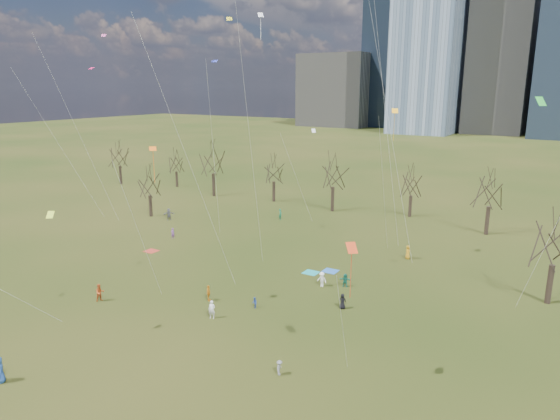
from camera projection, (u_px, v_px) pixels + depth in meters
The scene contains 20 objects.
ground at pixel (211, 311), 45.44m from camera, with size 500.00×500.00×0.00m, color black.
downtown_skyline at pixel (518, 40), 211.77m from camera, with size 212.50×78.00×118.00m.
bare_tree_row at pixel (367, 181), 74.85m from camera, with size 113.04×29.80×9.50m.
blanket_teal at pixel (311, 273), 54.89m from camera, with size 1.60×1.50×0.03m, color teal.
blanket_navy at pixel (330, 271), 55.36m from camera, with size 1.60×1.50×0.03m, color blue.
blanket_crimson at pixel (151, 251), 62.09m from camera, with size 1.60×1.50×0.03m, color #B73324.
person_0 at pixel (0, 370), 34.37m from camera, with size 0.93×0.60×1.90m, color #234B9B.
person_1 at pixel (212, 310), 43.91m from camera, with size 0.60×0.40×1.66m, color white.
person_2 at pixel (100, 293), 47.45m from camera, with size 0.83×0.65×1.71m, color #C64D1C.
person_3 at pixel (279, 368), 35.32m from camera, with size 0.73×0.42×1.13m, color slate.
person_4 at pixel (209, 293), 47.53m from camera, with size 0.93×0.39×1.58m, color orange.
person_5 at pixel (345, 280), 50.91m from camera, with size 1.30×0.41×1.40m, color #1A765D.
person_6 at pixel (343, 301), 45.82m from camera, with size 0.72×0.47×1.46m, color black.
person_7 at pixel (173, 233), 67.05m from camera, with size 0.54×0.36×1.49m, color #884E9C.
person_8 at pixel (255, 303), 46.03m from camera, with size 0.51×0.40×1.05m, color #2544A4.
person_9 at pixel (322, 279), 50.94m from camera, with size 1.01×0.58×1.56m, color white.
person_11 at pixel (169, 214), 76.33m from camera, with size 1.71×0.54×1.84m, color #5B5C60.
person_12 at pixel (408, 252), 59.17m from camera, with size 0.80×0.52×1.64m, color orange.
person_13 at pixel (280, 214), 76.69m from camera, with size 0.61×0.40×1.67m, color #1C7E52.
kites_airborne at pixel (308, 150), 49.34m from camera, with size 76.50×48.17×31.61m.
Camera 1 is at (27.16, -32.48, 19.93)m, focal length 32.00 mm.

